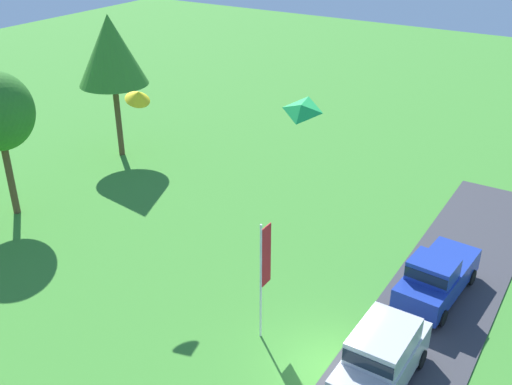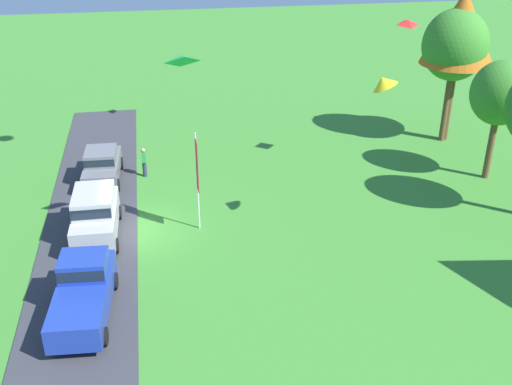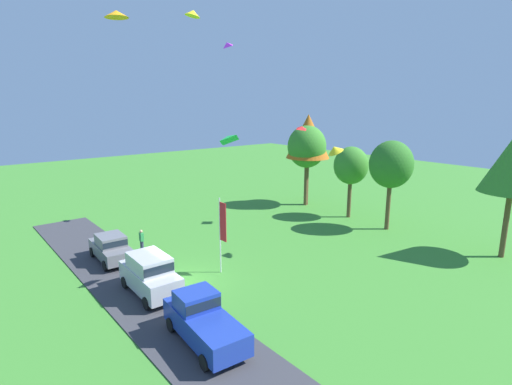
{
  "view_description": "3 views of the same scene",
  "coord_description": "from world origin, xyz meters",
  "px_view_note": "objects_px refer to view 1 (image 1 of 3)",
  "views": [
    {
      "loc": [
        -15.06,
        -6.25,
        15.16
      ],
      "look_at": [
        2.22,
        4.5,
        4.87
      ],
      "focal_mm": 42.0,
      "sensor_mm": 36.0,
      "label": 1
    },
    {
      "loc": [
        25.23,
        1.24,
        14.46
      ],
      "look_at": [
        2.77,
        5.34,
        2.97
      ],
      "focal_mm": 42.0,
      "sensor_mm": 36.0,
      "label": 2
    },
    {
      "loc": [
        20.03,
        -10.18,
        10.59
      ],
      "look_at": [
        0.36,
        5.83,
        4.85
      ],
      "focal_mm": 28.0,
      "sensor_mm": 36.0,
      "label": 3
    }
  ],
  "objects_px": {
    "car_suv_mid_row": "(382,355)",
    "kite_delta_mid_center": "(138,96)",
    "car_pickup_near_entrance": "(436,277)",
    "tree_far_left": "(111,50)",
    "kite_diamond_high_left": "(301,109)",
    "flag_banner": "(264,265)"
  },
  "relations": [
    {
      "from": "car_suv_mid_row",
      "to": "flag_banner",
      "type": "distance_m",
      "value": 5.09
    },
    {
      "from": "car_pickup_near_entrance",
      "to": "kite_diamond_high_left",
      "type": "xyz_separation_m",
      "value": [
        -4.05,
        4.37,
        7.55
      ]
    },
    {
      "from": "car_suv_mid_row",
      "to": "tree_far_left",
      "type": "relative_size",
      "value": 0.53
    },
    {
      "from": "car_pickup_near_entrance",
      "to": "car_suv_mid_row",
      "type": "bearing_deg",
      "value": 178.76
    },
    {
      "from": "tree_far_left",
      "to": "kite_diamond_high_left",
      "type": "xyz_separation_m",
      "value": [
        -8.56,
        -17.25,
        1.96
      ]
    },
    {
      "from": "car_suv_mid_row",
      "to": "kite_delta_mid_center",
      "type": "xyz_separation_m",
      "value": [
        2.56,
        12.34,
        6.23
      ]
    },
    {
      "from": "tree_far_left",
      "to": "kite_diamond_high_left",
      "type": "relative_size",
      "value": 8.42
    },
    {
      "from": "car_suv_mid_row",
      "to": "flag_banner",
      "type": "xyz_separation_m",
      "value": [
        0.23,
        4.75,
        1.8
      ]
    },
    {
      "from": "car_pickup_near_entrance",
      "to": "kite_delta_mid_center",
      "type": "xyz_separation_m",
      "value": [
        -3.21,
        12.47,
        6.42
      ]
    },
    {
      "from": "kite_diamond_high_left",
      "to": "car_pickup_near_entrance",
      "type": "bearing_deg",
      "value": -47.21
    },
    {
      "from": "car_pickup_near_entrance",
      "to": "flag_banner",
      "type": "distance_m",
      "value": 7.64
    },
    {
      "from": "tree_far_left",
      "to": "flag_banner",
      "type": "xyz_separation_m",
      "value": [
        -10.04,
        -16.75,
        -3.6
      ]
    },
    {
      "from": "car_suv_mid_row",
      "to": "car_pickup_near_entrance",
      "type": "relative_size",
      "value": 0.9
    },
    {
      "from": "tree_far_left",
      "to": "kite_delta_mid_center",
      "type": "bearing_deg",
      "value": -130.13
    },
    {
      "from": "flag_banner",
      "to": "kite_delta_mid_center",
      "type": "bearing_deg",
      "value": 72.99
    },
    {
      "from": "car_suv_mid_row",
      "to": "kite_delta_mid_center",
      "type": "relative_size",
      "value": 4.38
    },
    {
      "from": "car_pickup_near_entrance",
      "to": "kite_delta_mid_center",
      "type": "height_order",
      "value": "kite_delta_mid_center"
    },
    {
      "from": "car_pickup_near_entrance",
      "to": "tree_far_left",
      "type": "distance_m",
      "value": 22.78
    },
    {
      "from": "car_suv_mid_row",
      "to": "flag_banner",
      "type": "height_order",
      "value": "flag_banner"
    },
    {
      "from": "tree_far_left",
      "to": "kite_delta_mid_center",
      "type": "distance_m",
      "value": 12.0
    },
    {
      "from": "tree_far_left",
      "to": "kite_delta_mid_center",
      "type": "relative_size",
      "value": 8.33
    },
    {
      "from": "tree_far_left",
      "to": "kite_delta_mid_center",
      "type": "xyz_separation_m",
      "value": [
        -7.72,
        -9.15,
        0.83
      ]
    }
  ]
}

